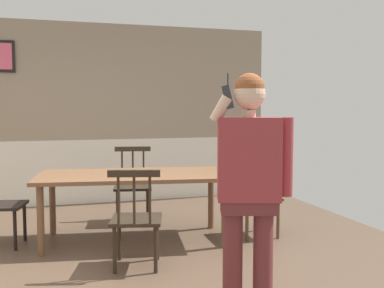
{
  "coord_description": "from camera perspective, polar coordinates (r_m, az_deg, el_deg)",
  "views": [
    {
      "loc": [
        -0.51,
        -4.25,
        1.46
      ],
      "look_at": [
        0.57,
        -0.7,
        1.16
      ],
      "focal_mm": 43.59,
      "sensor_mm": 36.0,
      "label": 1
    }
  ],
  "objects": [
    {
      "name": "ground_plane",
      "position": [
        4.53,
        -9.83,
        -14.29
      ],
      "size": [
        6.39,
        6.39,
        0.0
      ],
      "primitive_type": "plane",
      "color": "brown"
    },
    {
      "name": "chair_by_doorway",
      "position": [
        5.35,
        8.3,
        -6.05
      ],
      "size": [
        0.48,
        0.48,
        1.01
      ],
      "rotation": [
        0.0,
        0.0,
        1.53
      ],
      "color": "#513823",
      "rests_on": "ground_plane"
    },
    {
      "name": "dining_table",
      "position": [
        5.1,
        -7.1,
        -4.43
      ],
      "size": [
        2.16,
        1.27,
        0.74
      ],
      "rotation": [
        0.0,
        0.0,
        -0.15
      ],
      "color": "brown",
      "rests_on": "ground_plane"
    },
    {
      "name": "person_figure",
      "position": [
        3.26,
        7.07,
        -3.94
      ],
      "size": [
        0.57,
        0.36,
        1.69
      ],
      "rotation": [
        0.0,
        0.0,
        2.82
      ],
      "color": "brown",
      "rests_on": "ground_plane"
    },
    {
      "name": "chair_opposite_corner",
      "position": [
        4.28,
        -6.86,
        -9.04
      ],
      "size": [
        0.55,
        0.55,
        0.92
      ],
      "rotation": [
        0.0,
        0.0,
        -0.26
      ],
      "color": "#2D2319",
      "rests_on": "ground_plane"
    },
    {
      "name": "chair_near_window",
      "position": [
        5.99,
        -7.25,
        -4.98
      ],
      "size": [
        0.54,
        0.54,
        0.94
      ],
      "rotation": [
        0.0,
        0.0,
        2.96
      ],
      "color": "#2D2319",
      "rests_on": "ground_plane"
    },
    {
      "name": "room_back_partition",
      "position": [
        7.18,
        -12.89,
        3.21
      ],
      "size": [
        5.69,
        0.17,
        2.7
      ],
      "color": "gray",
      "rests_on": "ground_plane"
    }
  ]
}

